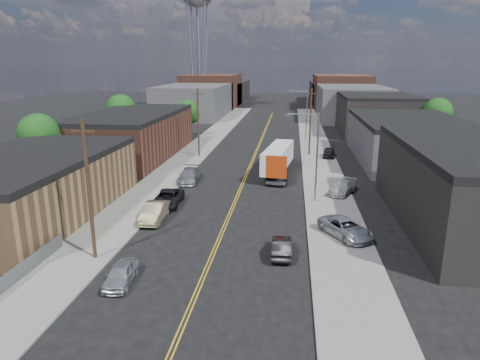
% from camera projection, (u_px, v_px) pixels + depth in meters
% --- Properties ---
extents(ground, '(260.00, 260.00, 0.00)m').
position_uv_depth(ground, '(261.00, 140.00, 77.48)').
color(ground, black).
rests_on(ground, ground).
extents(centerline, '(0.32, 120.00, 0.01)m').
position_uv_depth(centerline, '(254.00, 158.00, 63.12)').
color(centerline, gold).
rests_on(centerline, ground).
extents(sidewalk_left, '(5.00, 140.00, 0.15)m').
position_uv_depth(sidewalk_left, '(191.00, 156.00, 64.20)').
color(sidewalk_left, slate).
rests_on(sidewalk_left, ground).
extents(sidewalk_right, '(5.00, 140.00, 0.15)m').
position_uv_depth(sidewalk_right, '(319.00, 159.00, 62.00)').
color(sidewalk_right, slate).
rests_on(sidewalk_right, ground).
extents(warehouse_tan, '(12.00, 22.00, 5.60)m').
position_uv_depth(warehouse_tan, '(29.00, 186.00, 38.62)').
color(warehouse_tan, olive).
rests_on(warehouse_tan, ground).
extents(warehouse_brown, '(12.00, 26.00, 6.60)m').
position_uv_depth(warehouse_brown, '(132.00, 134.00, 63.38)').
color(warehouse_brown, '#522D21').
rests_on(warehouse_brown, ground).
extents(industrial_right_b, '(14.00, 24.00, 6.10)m').
position_uv_depth(industrial_right_b, '(408.00, 139.00, 60.71)').
color(industrial_right_b, '#363638').
rests_on(industrial_right_b, ground).
extents(industrial_right_c, '(14.00, 22.00, 7.60)m').
position_uv_depth(industrial_right_c, '(375.00, 113.00, 85.41)').
color(industrial_right_c, black).
rests_on(industrial_right_c, ground).
extents(skyline_left_a, '(16.00, 30.00, 8.00)m').
position_uv_depth(skyline_left_a, '(195.00, 101.00, 112.25)').
color(skyline_left_a, '#363638').
rests_on(skyline_left_a, ground).
extents(skyline_right_a, '(16.00, 30.00, 8.00)m').
position_uv_depth(skyline_right_a, '(351.00, 102.00, 107.61)').
color(skyline_right_a, '#363638').
rests_on(skyline_right_a, ground).
extents(skyline_left_b, '(16.00, 26.00, 10.00)m').
position_uv_depth(skyline_left_b, '(212.00, 91.00, 135.92)').
color(skyline_left_b, '#522D21').
rests_on(skyline_left_b, ground).
extents(skyline_right_b, '(16.00, 26.00, 10.00)m').
position_uv_depth(skyline_right_b, '(340.00, 92.00, 131.28)').
color(skyline_right_b, '#522D21').
rests_on(skyline_right_b, ground).
extents(skyline_left_c, '(16.00, 40.00, 7.00)m').
position_uv_depth(skyline_left_c, '(222.00, 92.00, 155.47)').
color(skyline_left_c, black).
rests_on(skyline_left_c, ground).
extents(skyline_right_c, '(16.00, 40.00, 7.00)m').
position_uv_depth(skyline_right_c, '(334.00, 92.00, 150.82)').
color(skyline_right_c, black).
rests_on(skyline_right_c, ground).
extents(water_tower, '(9.00, 9.00, 36.90)m').
position_uv_depth(water_tower, '(197.00, 0.00, 119.80)').
color(water_tower, gray).
rests_on(water_tower, ground).
extents(streetlight_near, '(3.39, 0.25, 9.00)m').
position_uv_depth(streetlight_near, '(313.00, 150.00, 41.68)').
color(streetlight_near, gray).
rests_on(streetlight_near, ground).
extents(streetlight_far, '(3.39, 0.25, 9.00)m').
position_uv_depth(streetlight_far, '(304.00, 111.00, 75.19)').
color(streetlight_far, gray).
rests_on(streetlight_far, ground).
extents(utility_pole_left_near, '(1.60, 0.26, 10.00)m').
position_uv_depth(utility_pole_left_near, '(89.00, 190.00, 29.21)').
color(utility_pole_left_near, black).
rests_on(utility_pole_left_near, ground).
extents(utility_pole_left_far, '(1.60, 0.26, 10.00)m').
position_uv_depth(utility_pole_left_far, '(198.00, 122.00, 62.71)').
color(utility_pole_left_far, black).
rests_on(utility_pole_left_far, ground).
extents(utility_pole_right, '(1.60, 0.26, 10.00)m').
position_uv_depth(utility_pole_right, '(310.00, 121.00, 63.68)').
color(utility_pole_right, black).
rests_on(utility_pole_right, ground).
extents(tree_left_near, '(4.85, 4.76, 7.91)m').
position_uv_depth(tree_left_near, '(40.00, 137.00, 50.17)').
color(tree_left_near, black).
rests_on(tree_left_near, ground).
extents(tree_left_mid, '(5.10, 5.04, 8.37)m').
position_uv_depth(tree_left_mid, '(122.00, 111.00, 74.03)').
color(tree_left_mid, black).
rests_on(tree_left_mid, ground).
extents(tree_left_far, '(4.35, 4.20, 6.97)m').
position_uv_depth(tree_left_far, '(188.00, 113.00, 79.81)').
color(tree_left_far, black).
rests_on(tree_left_far, ground).
extents(tree_right_far, '(4.85, 4.76, 7.91)m').
position_uv_depth(tree_right_far, '(438.00, 114.00, 72.62)').
color(tree_right_far, black).
rests_on(tree_right_far, ground).
extents(semi_truck, '(3.77, 14.16, 3.63)m').
position_uv_depth(semi_truck, '(278.00, 157.00, 54.13)').
color(semi_truck, silver).
rests_on(semi_truck, ground).
extents(car_left_a, '(1.83, 3.94, 1.31)m').
position_uv_depth(car_left_a, '(121.00, 274.00, 27.01)').
color(car_left_a, silver).
rests_on(car_left_a, ground).
extents(car_left_b, '(1.89, 4.94, 1.61)m').
position_uv_depth(car_left_b, '(154.00, 212.00, 37.80)').
color(car_left_b, '#837956').
rests_on(car_left_b, ground).
extents(car_left_c, '(2.67, 5.41, 1.48)m').
position_uv_depth(car_left_c, '(168.00, 198.00, 41.84)').
color(car_left_c, black).
rests_on(car_left_c, ground).
extents(car_left_d, '(2.46, 5.40, 1.53)m').
position_uv_depth(car_left_d, '(189.00, 175.00, 50.26)').
color(car_left_d, '#96989A').
rests_on(car_left_d, ground).
extents(car_right_oncoming, '(1.45, 4.00, 1.31)m').
position_uv_depth(car_right_oncoming, '(282.00, 247.00, 30.98)').
color(car_right_oncoming, black).
rests_on(car_right_oncoming, ground).
extents(car_right_lot_a, '(4.66, 5.63, 1.43)m').
position_uv_depth(car_right_lot_a, '(346.00, 228.00, 33.97)').
color(car_right_lot_a, '#B7BBBD').
rests_on(car_right_lot_a, sidewalk_right).
extents(car_right_lot_b, '(3.67, 4.94, 1.33)m').
position_uv_depth(car_right_lot_b, '(343.00, 188.00, 45.20)').
color(car_right_lot_b, '#ADADAD').
rests_on(car_right_lot_b, sidewalk_right).
extents(car_right_lot_c, '(2.09, 4.19, 1.37)m').
position_uv_depth(car_right_lot_c, '(329.00, 152.00, 62.86)').
color(car_right_lot_c, black).
rests_on(car_right_lot_c, sidewalk_right).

